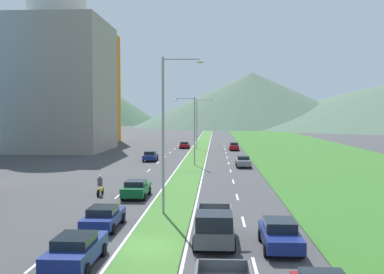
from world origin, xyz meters
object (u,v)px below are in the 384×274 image
object	(u,v)px
car_6	(104,217)
car_9	(234,146)
car_4	(280,234)
pickup_truck_1	(214,227)
street_lamp_near	(167,126)
car_5	(150,156)
car_1	(136,188)
street_lamp_mid	(192,126)
car_2	(76,250)
car_0	(243,161)
motorcycle_rider	(100,187)
street_lamp_far	(199,120)
car_3	(185,145)

from	to	relation	value
car_6	car_9	xyz separation A→B (m)	(10.40, 59.59, 0.05)
car_4	pickup_truck_1	size ratio (longest dim) A/B	0.84
street_lamp_near	car_5	distance (m)	36.01
car_1	car_5	bearing A→B (deg)	6.16
car_4	car_5	distance (m)	44.69
street_lamp_mid	car_2	size ratio (longest dim) A/B	2.00
car_0	motorcycle_rider	bearing A→B (deg)	-32.33
car_6	motorcycle_rider	size ratio (longest dim) A/B	2.21
car_9	street_lamp_far	bearing A→B (deg)	-114.92
car_5	pickup_truck_1	world-z (taller)	pickup_truck_1
pickup_truck_1	motorcycle_rider	world-z (taller)	pickup_truck_1
car_3	street_lamp_near	bearing A→B (deg)	-177.06
car_1	car_5	xyz separation A→B (m)	(-3.13, 28.99, -0.01)
car_2	car_3	bearing A→B (deg)	0.05
car_5	car_0	bearing A→B (deg)	-116.94
street_lamp_near	car_2	size ratio (longest dim) A/B	2.36
motorcycle_rider	car_1	bearing A→B (deg)	-101.60
street_lamp_far	motorcycle_rider	size ratio (longest dim) A/B	5.03
street_lamp_near	car_5	xyz separation A→B (m)	(-6.43, 35.01, -5.46)
street_lamp_near	car_6	bearing A→B (deg)	-130.14
street_lamp_mid	car_0	xyz separation A→B (m)	(6.85, -1.18, -4.60)
street_lamp_near	car_0	xyz separation A→B (m)	(7.03, 28.17, -5.46)
car_1	car_4	bearing A→B (deg)	-143.70
car_2	motorcycle_rider	xyz separation A→B (m)	(-3.53, 17.60, -0.02)
street_lamp_mid	car_1	distance (m)	24.03
street_lamp_near	street_lamp_mid	distance (m)	29.35
car_1	pickup_truck_1	distance (m)	14.80
street_lamp_far	car_2	world-z (taller)	street_lamp_far
car_3	pickup_truck_1	xyz separation A→B (m)	(6.43, -67.48, 0.28)
street_lamp_mid	car_9	bearing A→B (deg)	75.57
street_lamp_near	street_lamp_far	size ratio (longest dim) A/B	1.09
car_3	car_1	bearing A→B (deg)	179.78
street_lamp_far	motorcycle_rider	bearing A→B (deg)	-97.08
car_3	pickup_truck_1	world-z (taller)	pickup_truck_1
street_lamp_mid	street_lamp_far	world-z (taller)	street_lamp_far
car_0	car_2	xyz separation A→B (m)	(-10.07, -39.08, 0.02)
car_4	car_6	world-z (taller)	car_4
pickup_truck_1	car_6	bearing A→B (deg)	-114.27
car_4	car_9	distance (m)	63.15
car_0	pickup_truck_1	xyz separation A→B (m)	(-3.70, -35.38, 0.23)
street_lamp_mid	street_lamp_far	size ratio (longest dim) A/B	0.93
car_3	car_2	bearing A→B (deg)	-179.95
car_2	street_lamp_mid	bearing A→B (deg)	-4.57
street_lamp_near	car_6	distance (m)	7.72
car_1	car_4	xyz separation A→B (m)	(10.07, -13.70, -0.01)
car_2	motorcycle_rider	distance (m)	17.95
car_3	car_4	bearing A→B (deg)	-171.74
street_lamp_near	car_3	xyz separation A→B (m)	(-3.09, 60.27, -5.51)
street_lamp_near	pickup_truck_1	world-z (taller)	street_lamp_near
car_0	car_4	distance (m)	35.85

